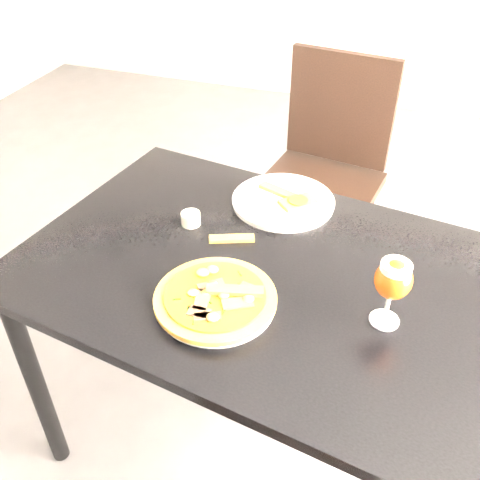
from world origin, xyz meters
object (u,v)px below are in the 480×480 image
at_px(chair_far, 324,170).
at_px(beer_glass, 393,280).
at_px(pizza, 216,297).
at_px(dining_table, 263,293).

xyz_separation_m(chair_far, beer_glass, (0.32, -0.99, 0.34)).
bearing_deg(beer_glass, pizza, -168.73).
relative_size(chair_far, beer_glass, 5.82).
bearing_deg(chair_far, beer_glass, -63.75).
bearing_deg(beer_glass, dining_table, 163.40).
relative_size(pizza, beer_glass, 1.68).
distance_m(pizza, beer_glass, 0.38).
bearing_deg(dining_table, chair_far, 99.72).
height_order(chair_far, beer_glass, chair_far).
bearing_deg(dining_table, pizza, -102.32).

